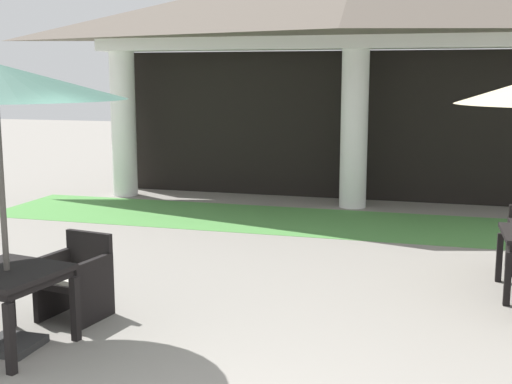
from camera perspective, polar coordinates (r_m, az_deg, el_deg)
background_pavilion at (r=13.01m, az=8.50°, el=14.23°), size 10.70×2.95×4.55m
lawn_strip at (r=11.64m, az=7.05°, el=-2.60°), size 12.50×2.29×0.01m
patio_table_near_foreground at (r=6.61m, az=-20.08°, el=-7.03°), size 1.03×1.03×0.75m
patio_chair_near_foreground_north at (r=7.32m, az=-14.84°, el=-7.11°), size 0.67×0.67×0.86m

